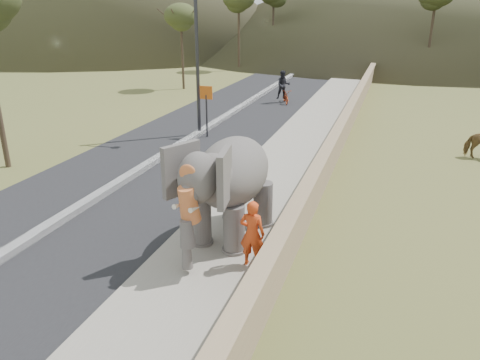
# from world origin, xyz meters

# --- Properties ---
(ground) EXTENTS (160.00, 160.00, 0.00)m
(ground) POSITION_xyz_m (0.00, 0.00, 0.00)
(ground) COLOR olive
(ground) RESTS_ON ground
(road) EXTENTS (7.00, 120.00, 0.03)m
(road) POSITION_xyz_m (-5.00, 10.00, 0.01)
(road) COLOR black
(road) RESTS_ON ground
(median) EXTENTS (0.35, 120.00, 0.22)m
(median) POSITION_xyz_m (-5.00, 10.00, 0.11)
(median) COLOR black
(median) RESTS_ON ground
(walkway) EXTENTS (3.00, 120.00, 0.15)m
(walkway) POSITION_xyz_m (0.00, 10.00, 0.07)
(walkway) COLOR #9E9687
(walkway) RESTS_ON ground
(parapet) EXTENTS (0.30, 120.00, 1.10)m
(parapet) POSITION_xyz_m (1.65, 10.00, 0.55)
(parapet) COLOR tan
(parapet) RESTS_ON ground
(lamppost) EXTENTS (1.76, 0.36, 8.00)m
(lamppost) POSITION_xyz_m (-4.69, 11.64, 4.87)
(lamppost) COLOR #2E2E33
(lamppost) RESTS_ON ground
(signboard) EXTENTS (0.60, 0.08, 2.40)m
(signboard) POSITION_xyz_m (-4.50, 11.39, 1.64)
(signboard) COLOR #2D2D33
(signboard) RESTS_ON ground
(elephant_and_man) EXTENTS (2.46, 4.02, 2.74)m
(elephant_and_man) POSITION_xyz_m (0.02, 2.18, 1.51)
(elephant_and_man) COLOR #68625E
(elephant_and_man) RESTS_ON ground
(motorcyclist) EXTENTS (1.28, 1.76, 2.02)m
(motorcyclist) POSITION_xyz_m (-2.93, 20.41, 0.82)
(motorcyclist) COLOR maroon
(motorcyclist) RESTS_ON ground
(trees) EXTENTS (48.71, 42.78, 8.30)m
(trees) POSITION_xyz_m (6.00, 31.14, 3.76)
(trees) COLOR #473828
(trees) RESTS_ON ground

